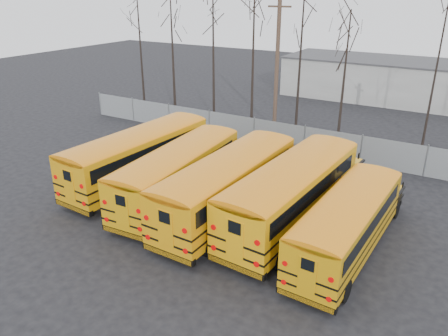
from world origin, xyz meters
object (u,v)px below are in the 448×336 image
Objects in this scene: bus_a at (142,152)px; bus_d at (295,188)px; bus_e at (349,219)px; bus_b at (181,169)px; utility_pole_left at (277,65)px; bus_c at (231,181)px.

bus_a is 0.98× the size of bus_d.
bus_e is (12.85, -1.27, -0.26)m from bus_a.
bus_b is 1.10× the size of bus_e.
bus_a is at bearing -103.56° from utility_pole_left.
utility_pole_left is at bearing 90.54° from bus_b.
bus_a is 6.72m from bus_c.
bus_c is 6.21m from bus_e.
bus_c is at bearing -77.65° from utility_pole_left.
utility_pole_left is (-10.52, 15.14, 3.64)m from bus_e.
utility_pole_left is (-4.32, 14.74, 3.38)m from bus_c.
bus_c is at bearing -4.35° from bus_a.
utility_pole_left is (-1.10, 14.63, 3.47)m from bus_b.
bus_e is at bearing -17.53° from bus_d.
utility_pole_left is at bearing 107.61° from bus_c.
bus_d is at bearing -65.84° from utility_pole_left.
utility_pole_left is (-7.47, 13.96, 3.34)m from bus_d.
bus_d is 3.28m from bus_e.
bus_b reaches higher than bus_e.
bus_d is (3.15, 0.78, 0.03)m from bus_c.
bus_a is 12.92m from bus_e.
utility_pole_left reaches higher than bus_d.
bus_e is at bearing -59.20° from utility_pole_left.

